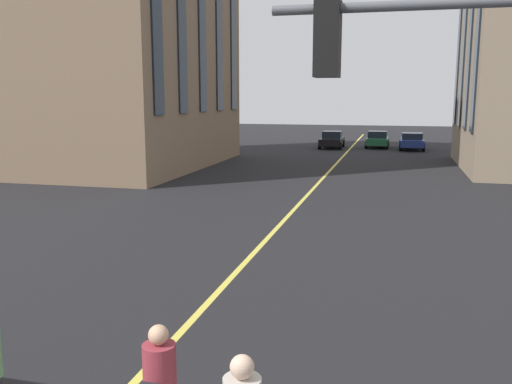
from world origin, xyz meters
name	(u,v)px	position (x,y,z in m)	size (l,w,h in m)	color
lane_centre_line	(308,195)	(20.00, 0.00, 0.00)	(80.00, 0.16, 0.01)	#D8C64C
car_blue_mid	(412,141)	(42.60, -4.90, 0.70)	(4.40, 1.95, 1.37)	navy
car_green_oncoming	(377,139)	(43.67, -2.13, 0.70)	(3.90, 1.89, 1.40)	#1E6038
car_black_far	(332,140)	(42.41, 1.55, 0.70)	(3.90, 1.89, 1.40)	black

